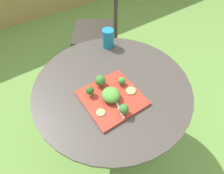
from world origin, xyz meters
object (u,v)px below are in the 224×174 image
object	(u,v)px
patio_chair	(104,24)
fork	(117,103)
salad_plate	(112,98)
drinking_glass	(108,39)

from	to	relation	value
patio_chair	fork	size ratio (longest dim) A/B	5.85
patio_chair	fork	bearing A→B (deg)	-119.07
salad_plate	patio_chair	bearing A→B (deg)	59.79
salad_plate	drinking_glass	world-z (taller)	drinking_glass
drinking_glass	patio_chair	bearing A→B (deg)	60.35
patio_chair	drinking_glass	xyz separation A→B (m)	(-0.30, -0.53, 0.26)
drinking_glass	fork	distance (m)	0.49
fork	salad_plate	bearing A→B (deg)	86.79
drinking_glass	fork	xyz separation A→B (m)	(-0.23, -0.43, -0.04)
patio_chair	fork	distance (m)	1.12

